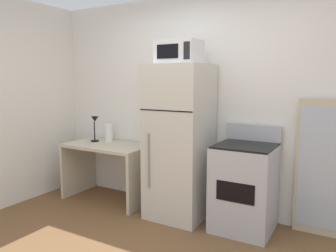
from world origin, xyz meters
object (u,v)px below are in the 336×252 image
(refrigerator, at_px, (180,142))
(microwave, at_px, (179,52))
(oven_range, at_px, (244,187))
(desk, at_px, (108,161))
(leaning_mirror, at_px, (319,168))
(paper_towel_roll, at_px, (109,133))
(desk_lamp, at_px, (95,124))

(refrigerator, distance_m, microwave, 1.01)
(refrigerator, xyz_separation_m, microwave, (0.00, -0.02, 1.01))
(oven_range, bearing_deg, desk, -179.28)
(oven_range, relative_size, leaning_mirror, 0.79)
(desk, distance_m, refrigerator, 1.13)
(microwave, height_order, oven_range, microwave)
(desk, height_order, paper_towel_roll, paper_towel_roll)
(leaning_mirror, bearing_deg, desk, -173.69)
(desk, height_order, desk_lamp, desk_lamp)
(microwave, bearing_deg, refrigerator, 90.31)
(refrigerator, bearing_deg, leaning_mirror, 11.02)
(desk, height_order, refrigerator, refrigerator)
(refrigerator, bearing_deg, oven_range, 1.99)
(desk, distance_m, oven_range, 1.84)
(desk_lamp, xyz_separation_m, paper_towel_roll, (0.13, 0.13, -0.12))
(desk_lamp, distance_m, refrigerator, 1.34)
(paper_towel_roll, bearing_deg, leaning_mirror, 2.16)
(leaning_mirror, bearing_deg, oven_range, -159.47)
(desk, xyz_separation_m, paper_towel_roll, (-0.13, 0.18, 0.35))
(refrigerator, bearing_deg, microwave, -89.69)
(paper_towel_roll, bearing_deg, oven_range, -4.51)
(desk_lamp, height_order, paper_towel_roll, desk_lamp)
(refrigerator, xyz_separation_m, oven_range, (0.77, 0.03, -0.41))
(desk, xyz_separation_m, desk_lamp, (-0.26, 0.05, 0.47))
(refrigerator, height_order, leaning_mirror, refrigerator)
(paper_towel_roll, bearing_deg, desk_lamp, -134.61)
(desk_lamp, bearing_deg, microwave, -3.03)
(desk_lamp, bearing_deg, oven_range, -0.63)
(microwave, relative_size, leaning_mirror, 0.33)
(paper_towel_roll, relative_size, microwave, 0.52)
(desk_lamp, xyz_separation_m, microwave, (1.34, -0.07, 0.90))
(desk, distance_m, paper_towel_roll, 0.41)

